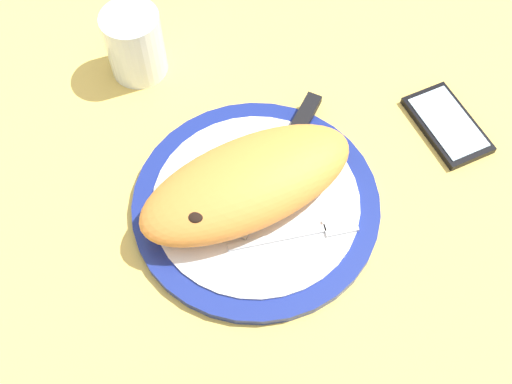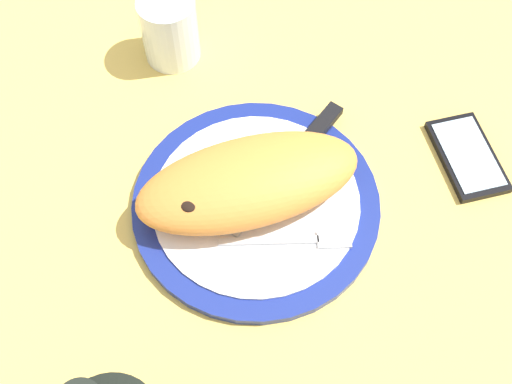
# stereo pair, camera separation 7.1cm
# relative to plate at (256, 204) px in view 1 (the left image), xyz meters

# --- Properties ---
(ground_plane) EXTENTS (1.50, 1.50, 0.03)m
(ground_plane) POSITION_rel_plate_xyz_m (0.00, 0.00, -0.02)
(ground_plane) COLOR #DBB756
(plate) EXTENTS (0.30, 0.30, 0.02)m
(plate) POSITION_rel_plate_xyz_m (0.00, 0.00, 0.00)
(plate) COLOR navy
(plate) RESTS_ON ground_plane
(calzone) EXTENTS (0.28, 0.13, 0.06)m
(calzone) POSITION_rel_plate_xyz_m (-0.01, 0.01, 0.04)
(calzone) COLOR orange
(calzone) RESTS_ON plate
(fork) EXTENTS (0.16, 0.05, 0.00)m
(fork) POSITION_rel_plate_xyz_m (0.03, -0.07, 0.01)
(fork) COLOR silver
(fork) RESTS_ON plate
(knife) EXTENTS (0.19, 0.16, 0.01)m
(knife) POSITION_rel_plate_xyz_m (0.08, 0.06, 0.01)
(knife) COLOR silver
(knife) RESTS_ON plate
(smartphone) EXTENTS (0.07, 0.12, 0.01)m
(smartphone) POSITION_rel_plate_xyz_m (0.28, 0.00, -0.00)
(smartphone) COLOR black
(smartphone) RESTS_ON ground_plane
(water_glass) EXTENTS (0.08, 0.08, 0.10)m
(water_glass) POSITION_rel_plate_xyz_m (-0.05, 0.27, 0.03)
(water_glass) COLOR silver
(water_glass) RESTS_ON ground_plane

